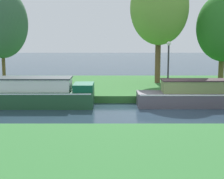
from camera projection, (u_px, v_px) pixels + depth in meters
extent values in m
plane|color=#243746|center=(164.00, 111.00, 17.03)|extent=(120.00, 120.00, 0.00)
cube|color=#326D2F|center=(149.00, 87.00, 23.92)|extent=(72.00, 10.00, 0.40)
cube|color=#504B55|center=(194.00, 99.00, 18.15)|extent=(5.99, 1.48, 0.76)
cube|color=white|center=(195.00, 93.00, 18.10)|extent=(5.87, 1.51, 0.07)
cube|color=olive|center=(206.00, 86.00, 18.04)|extent=(4.53, 1.12, 0.63)
cube|color=#36252B|center=(206.00, 80.00, 17.99)|extent=(4.63, 1.18, 0.06)
cube|color=#214D2F|center=(30.00, 98.00, 18.17)|extent=(6.92, 1.89, 0.85)
cube|color=white|center=(29.00, 91.00, 18.11)|extent=(6.79, 1.92, 0.07)
cube|color=silver|center=(29.00, 84.00, 18.06)|extent=(4.56, 1.43, 0.64)
cube|color=#283135|center=(28.00, 78.00, 18.00)|extent=(4.66, 1.51, 0.06)
cube|color=#0D5035|center=(85.00, 87.00, 18.07)|extent=(1.04, 1.59, 0.38)
cylinder|color=brown|center=(5.00, 63.00, 24.33)|extent=(0.24, 0.24, 2.84)
ellipsoid|color=#355D3E|center=(2.00, 23.00, 23.84)|extent=(3.69, 3.28, 4.87)
cylinder|color=brown|center=(159.00, 56.00, 24.16)|extent=(0.39, 0.39, 3.83)
ellipsoid|color=#71A13E|center=(160.00, 8.00, 23.39)|extent=(4.02, 3.99, 5.10)
cylinder|color=brown|center=(222.00, 65.00, 24.15)|extent=(0.38, 0.38, 2.60)
cylinder|color=#333338|center=(169.00, 69.00, 20.13)|extent=(0.10, 0.10, 2.75)
sphere|color=white|center=(170.00, 43.00, 19.90)|extent=(0.24, 0.24, 0.24)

